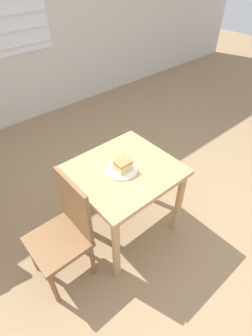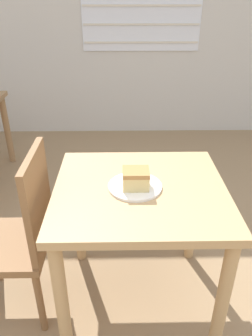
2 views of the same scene
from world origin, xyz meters
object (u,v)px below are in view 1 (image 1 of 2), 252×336
object	(u,v)px
cake_slice	(123,165)
plate	(122,169)
dining_table_near	(124,181)
chair_near_window	(65,231)

from	to	relation	value
cake_slice	plate	bearing A→B (deg)	98.57
dining_table_near	plate	size ratio (longest dim) A/B	3.20
dining_table_near	cake_slice	distance (m)	0.19
chair_near_window	plate	size ratio (longest dim) A/B	3.69
chair_near_window	dining_table_near	bearing A→B (deg)	92.42
plate	cake_slice	bearing A→B (deg)	-81.43
dining_table_near	cake_slice	size ratio (longest dim) A/B	6.68
dining_table_near	chair_near_window	size ratio (longest dim) A/B	0.87
chair_near_window	plate	xyz separation A→B (m)	(0.56, 0.03, 0.25)
cake_slice	chair_near_window	bearing A→B (deg)	-178.79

